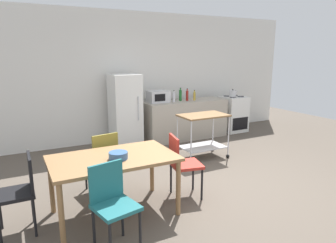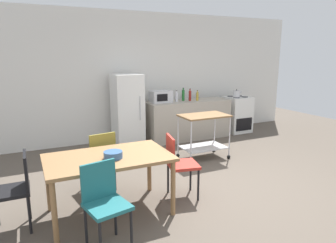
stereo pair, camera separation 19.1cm
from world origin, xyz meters
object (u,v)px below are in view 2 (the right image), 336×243
(kitchen_cart, at_px, (204,129))
(kettle, at_px, (237,94))
(stove_oven, at_px, (237,114))
(bottle_hot_sauce, at_px, (177,97))
(bottle_soy_sauce, at_px, (183,95))
(bottle_vinegar, at_px, (197,96))
(fruit_bowl, at_px, (113,155))
(refrigerator, at_px, (127,110))
(dining_table, at_px, (109,162))
(microwave, at_px, (161,97))
(chair_red, at_px, (178,162))
(chair_teal, at_px, (104,200))
(chair_black, at_px, (16,186))
(bottle_sesame_oil, at_px, (190,96))
(chair_olive, at_px, (100,157))

(kitchen_cart, bearing_deg, kettle, 36.47)
(stove_oven, height_order, bottle_hot_sauce, bottle_hot_sauce)
(bottle_soy_sauce, height_order, bottle_vinegar, bottle_soy_sauce)
(fruit_bowl, bearing_deg, bottle_soy_sauce, 48.64)
(refrigerator, relative_size, kettle, 6.47)
(stove_oven, xyz_separation_m, refrigerator, (-2.90, 0.08, 0.32))
(dining_table, distance_m, bottle_vinegar, 3.82)
(kitchen_cart, height_order, bottle_soy_sauce, bottle_soy_sauce)
(fruit_bowl, bearing_deg, microwave, 56.05)
(dining_table, xyz_separation_m, chair_red, (0.97, 0.01, -0.15))
(chair_teal, relative_size, stove_oven, 0.97)
(dining_table, distance_m, chair_black, 1.05)
(chair_black, xyz_separation_m, bottle_soy_sauce, (3.52, 2.59, 0.51))
(chair_red, relative_size, chair_black, 1.00)
(refrigerator, bearing_deg, bottle_sesame_oil, -4.63)
(chair_red, distance_m, microwave, 2.90)
(fruit_bowl, bearing_deg, refrigerator, 68.67)
(fruit_bowl, height_order, kettle, kettle)
(refrigerator, xyz_separation_m, fruit_bowl, (-1.11, -2.83, 0.02))
(dining_table, height_order, fruit_bowl, fruit_bowl)
(bottle_soy_sauce, distance_m, bottle_vinegar, 0.34)
(stove_oven, height_order, bottle_soy_sauce, bottle_soy_sauce)
(bottle_vinegar, distance_m, kettle, 1.12)
(bottle_sesame_oil, bearing_deg, bottle_soy_sauce, 152.66)
(refrigerator, bearing_deg, bottle_vinegar, -5.33)
(fruit_bowl, bearing_deg, chair_black, 169.72)
(dining_table, height_order, chair_teal, chair_teal)
(chair_olive, xyz_separation_m, stove_oven, (3.99, 1.98, -0.07))
(chair_olive, xyz_separation_m, bottle_vinegar, (2.75, 1.90, 0.48))
(dining_table, relative_size, chair_olive, 1.69)
(bottle_sesame_oil, relative_size, fruit_bowl, 1.27)
(bottle_hot_sauce, bearing_deg, kitchen_cart, -94.70)
(microwave, height_order, bottle_soy_sauce, bottle_soy_sauce)
(bottle_soy_sauce, distance_m, fruit_bowl, 3.72)
(microwave, bearing_deg, chair_black, -138.56)
(chair_red, relative_size, bottle_soy_sauce, 2.95)
(chair_red, distance_m, bottle_sesame_oil, 3.12)
(chair_red, bearing_deg, kitchen_cart, -32.08)
(microwave, xyz_separation_m, bottle_hot_sauce, (0.35, -0.09, -0.02))
(dining_table, xyz_separation_m, bottle_vinegar, (2.80, 2.58, 0.33))
(bottle_soy_sauce, xyz_separation_m, fruit_bowl, (-2.45, -2.78, -0.24))
(kitchen_cart, xyz_separation_m, bottle_sesame_oil, (0.46, 1.36, 0.45))
(chair_black, distance_m, kitchen_cart, 3.40)
(kitchen_cart, height_order, fruit_bowl, kitchen_cart)
(refrigerator, bearing_deg, bottle_hot_sauce, -6.08)
(microwave, distance_m, fruit_bowl, 3.38)
(chair_teal, bearing_deg, dining_table, 58.78)
(chair_black, relative_size, microwave, 1.93)
(kitchen_cart, xyz_separation_m, microwave, (-0.24, 1.45, 0.46))
(chair_red, relative_size, kettle, 3.71)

